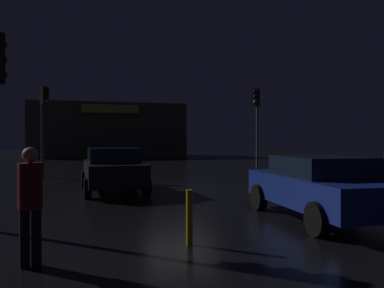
% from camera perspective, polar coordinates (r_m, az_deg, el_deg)
% --- Properties ---
extents(ground_plane, '(120.00, 120.00, 0.00)m').
position_cam_1_polar(ground_plane, '(14.33, -1.75, -6.69)').
color(ground_plane, black).
extents(store_building, '(15.59, 7.83, 5.55)m').
position_cam_1_polar(store_building, '(42.97, -12.22, 1.93)').
color(store_building, brown).
rests_on(store_building, ground).
extents(traffic_signal_main, '(0.42, 0.42, 4.54)m').
position_cam_1_polar(traffic_signal_main, '(21.09, 9.40, 4.91)').
color(traffic_signal_main, '#595B60').
rests_on(traffic_signal_main, ground).
extents(traffic_signal_opposite, '(0.41, 0.43, 4.34)m').
position_cam_1_polar(traffic_signal_opposite, '(19.91, -20.90, 4.19)').
color(traffic_signal_opposite, '#595B60').
rests_on(traffic_signal_opposite, ground).
extents(car_near, '(2.16, 4.27, 1.54)m').
position_cam_1_polar(car_near, '(13.91, -11.48, -3.62)').
color(car_near, black).
rests_on(car_near, ground).
extents(car_crossing, '(2.27, 4.46, 1.45)m').
position_cam_1_polar(car_crossing, '(9.46, 18.34, -5.86)').
color(car_crossing, navy).
rests_on(car_crossing, ground).
extents(pedestrian, '(0.40, 0.40, 1.73)m').
position_cam_1_polar(pedestrian, '(6.10, -22.60, -7.20)').
color(pedestrian, black).
rests_on(pedestrian, ground).
extents(bollard_kerb_a, '(0.12, 0.12, 0.96)m').
position_cam_1_polar(bollard_kerb_a, '(6.88, -0.38, -10.70)').
color(bollard_kerb_a, gold).
rests_on(bollard_kerb_a, ground).
extents(bollard_kerb_b, '(0.14, 0.14, 0.91)m').
position_cam_1_polar(bollard_kerb_b, '(20.64, -10.91, -3.18)').
color(bollard_kerb_b, '#595B60').
rests_on(bollard_kerb_b, ground).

